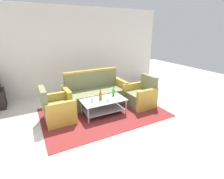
{
  "coord_description": "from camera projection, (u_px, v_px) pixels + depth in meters",
  "views": [
    {
      "loc": [
        -1.62,
        -2.73,
        2.07
      ],
      "look_at": [
        0.24,
        0.82,
        0.65
      ],
      "focal_mm": 27.08,
      "sensor_mm": 36.0,
      "label": 1
    }
  ],
  "objects": [
    {
      "name": "ground_plane",
      "position": [
        119.0,
        130.0,
        3.68
      ],
      "size": [
        14.0,
        14.0,
        0.0
      ],
      "primitive_type": "plane",
      "color": "beige"
    },
    {
      "name": "wall_back",
      "position": [
        75.0,
        51.0,
        5.77
      ],
      "size": [
        6.52,
        0.12,
        2.8
      ],
      "color": "silver",
      "rests_on": "ground"
    },
    {
      "name": "rug",
      "position": [
        104.0,
        112.0,
        4.47
      ],
      "size": [
        3.1,
        2.07,
        0.01
      ],
      "primitive_type": "cube",
      "color": "maroon",
      "rests_on": "ground"
    },
    {
      "name": "couch",
      "position": [
        95.0,
        94.0,
        4.91
      ],
      "size": [
        1.81,
        0.76,
        0.96
      ],
      "rotation": [
        0.0,
        0.0,
        3.16
      ],
      "color": "#6B704C",
      "rests_on": "rug"
    },
    {
      "name": "armchair_left",
      "position": [
        57.0,
        110.0,
        4.0
      ],
      "size": [
        0.7,
        0.76,
        0.85
      ],
      "rotation": [
        0.0,
        0.0,
        -1.57
      ],
      "color": "#6B704C",
      "rests_on": "rug"
    },
    {
      "name": "armchair_right",
      "position": [
        141.0,
        96.0,
        4.81
      ],
      "size": [
        0.71,
        0.77,
        0.85
      ],
      "rotation": [
        0.0,
        0.0,
        1.59
      ],
      "color": "#6B704C",
      "rests_on": "rug"
    },
    {
      "name": "coffee_table",
      "position": [
        104.0,
        105.0,
        4.3
      ],
      "size": [
        1.1,
        0.6,
        0.4
      ],
      "color": "silver",
      "rests_on": "rug"
    },
    {
      "name": "bottle_clear",
      "position": [
        92.0,
        98.0,
        4.1
      ],
      "size": [
        0.06,
        0.06,
        0.23
      ],
      "color": "silver",
      "rests_on": "coffee_table"
    },
    {
      "name": "bottle_brown",
      "position": [
        100.0,
        96.0,
        4.22
      ],
      "size": [
        0.07,
        0.07,
        0.27
      ],
      "color": "brown",
      "rests_on": "coffee_table"
    },
    {
      "name": "bottle_green",
      "position": [
        113.0,
        92.0,
        4.48
      ],
      "size": [
        0.07,
        0.07,
        0.26
      ],
      "color": "#2D8C38",
      "rests_on": "coffee_table"
    },
    {
      "name": "cup",
      "position": [
        108.0,
        99.0,
        4.14
      ],
      "size": [
        0.08,
        0.08,
        0.1
      ],
      "primitive_type": "cylinder",
      "color": "silver",
      "rests_on": "coffee_table"
    }
  ]
}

